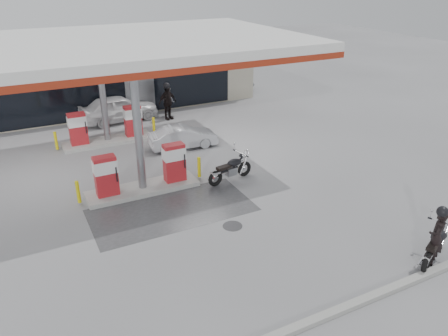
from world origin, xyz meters
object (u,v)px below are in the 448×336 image
object	(u,v)px
attendant	(168,101)
hatchback_silver	(183,137)
parked_car_right	(224,84)
pump_island_far	(107,130)
sedan_white	(119,108)
biker_walking	(168,102)
pump_island_near	(142,175)
parked_motorcycle	(231,170)
main_motorcycle	(435,246)
biker_main	(436,237)

from	to	relation	value
attendant	hatchback_silver	xyz separation A→B (m)	(-1.15, -5.20, -0.34)
hatchback_silver	parked_car_right	size ratio (longest dim) A/B	0.73
pump_island_far	sedan_white	world-z (taller)	pump_island_far
sedan_white	attendant	bearing A→B (deg)	-102.36
parked_car_right	attendant	bearing A→B (deg)	111.13
hatchback_silver	biker_walking	bearing A→B (deg)	-5.71
parked_car_right	pump_island_near	bearing A→B (deg)	131.34
parked_motorcycle	attendant	size ratio (longest dim) A/B	1.24
main_motorcycle	parked_car_right	size ratio (longest dim) A/B	0.44
main_motorcycle	hatchback_silver	size ratio (longest dim) A/B	0.60
attendant	parked_motorcycle	bearing A→B (deg)	163.11
hatchback_silver	attendant	bearing A→B (deg)	-7.18
main_motorcycle	parked_car_right	world-z (taller)	parked_car_right
pump_island_far	main_motorcycle	world-z (taller)	pump_island_far
main_motorcycle	parked_motorcycle	bearing A→B (deg)	87.57
biker_main	sedan_white	bearing A→B (deg)	-105.96
hatchback_silver	biker_walking	world-z (taller)	biker_walking
parked_car_right	main_motorcycle	bearing A→B (deg)	161.85
pump_island_near	biker_walking	size ratio (longest dim) A/B	2.49
biker_walking	parked_motorcycle	bearing A→B (deg)	-109.76
attendant	biker_walking	distance (m)	0.67
parked_motorcycle	hatchback_silver	distance (m)	4.40
attendant	hatchback_silver	size ratio (longest dim) A/B	0.53
hatchback_silver	parked_car_right	world-z (taller)	parked_car_right
biker_walking	sedan_white	bearing A→B (deg)	142.92
main_motorcycle	hatchback_silver	bearing A→B (deg)	81.91
sedan_white	attendant	xyz separation A→B (m)	(2.93, -0.40, 0.13)
parked_motorcycle	parked_car_right	bearing A→B (deg)	53.73
biker_main	biker_walking	xyz separation A→B (m)	(-2.36, 16.78, 0.11)
pump_island_near	hatchback_silver	world-z (taller)	pump_island_near
biker_main	parked_motorcycle	xyz separation A→B (m)	(-2.86, 7.80, -0.41)
parked_motorcycle	sedan_white	world-z (taller)	sedan_white
attendant	hatchback_silver	bearing A→B (deg)	155.14
parked_motorcycle	hatchback_silver	world-z (taller)	parked_motorcycle
main_motorcycle	biker_main	bearing A→B (deg)	-178.80
pump_island_near	sedan_white	size ratio (longest dim) A/B	1.13
pump_island_near	attendant	distance (m)	9.83
main_motorcycle	attendant	world-z (taller)	attendant
biker_main	attendant	world-z (taller)	biker_main
hatchback_silver	biker_walking	xyz separation A→B (m)	(0.89, 4.60, 0.47)
sedan_white	hatchback_silver	distance (m)	5.88
main_motorcycle	biker_main	xyz separation A→B (m)	(-0.18, -0.08, 0.43)
main_motorcycle	sedan_white	size ratio (longest dim) A/B	0.45
parked_motorcycle	attendant	distance (m)	9.62
hatchback_silver	parked_car_right	xyz separation A→B (m)	(6.56, 8.40, 0.09)
biker_main	sedan_white	size ratio (longest dim) A/B	0.41
pump_island_far	biker_main	xyz separation A→B (m)	(6.48, -14.58, 0.21)
biker_main	attendant	xyz separation A→B (m)	(-2.10, 17.38, -0.03)
sedan_white	pump_island_far	bearing A→B (deg)	151.13
parked_motorcycle	parked_car_right	world-z (taller)	parked_car_right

